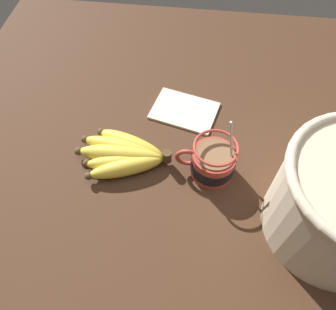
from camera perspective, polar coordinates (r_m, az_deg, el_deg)
table at (r=72.65cm, az=4.98°, el=-4.97°), size 127.23×127.23×3.96cm
coffee_mug at (r=69.13cm, az=7.75°, el=-1.24°), size 12.75×9.37×17.08cm
banana_bunch at (r=72.33cm, az=-7.62°, el=0.10°), size 21.50×15.41×4.34cm
napkin at (r=81.95cm, az=2.87°, el=7.73°), size 17.67×14.28×0.60cm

